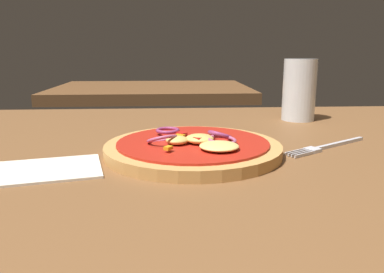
# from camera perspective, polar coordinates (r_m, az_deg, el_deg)

# --- Properties ---
(dining_table) EXTENTS (1.30, 0.90, 0.04)m
(dining_table) POSITION_cam_1_polar(r_m,az_deg,el_deg) (0.49, 5.42, -5.80)
(dining_table) COLOR brown
(dining_table) RESTS_ON ground
(pizza) EXTENTS (0.24, 0.24, 0.03)m
(pizza) POSITION_cam_1_polar(r_m,az_deg,el_deg) (0.51, 0.21, -1.64)
(pizza) COLOR tan
(pizza) RESTS_ON dining_table
(fork) EXTENTS (0.15, 0.10, 0.01)m
(fork) POSITION_cam_1_polar(r_m,az_deg,el_deg) (0.58, 19.45, -1.47)
(fork) COLOR silver
(fork) RESTS_ON dining_table
(beer_glass) EXTENTS (0.06, 0.06, 0.12)m
(beer_glass) POSITION_cam_1_polar(r_m,az_deg,el_deg) (0.79, 15.79, 6.52)
(beer_glass) COLOR silver
(beer_glass) RESTS_ON dining_table
(napkin) EXTENTS (0.16, 0.12, 0.00)m
(napkin) POSITION_cam_1_polar(r_m,az_deg,el_deg) (0.48, -21.98, -4.74)
(napkin) COLOR silver
(napkin) RESTS_ON dining_table
(background_table) EXTENTS (0.73, 0.52, 0.04)m
(background_table) POSITION_cam_1_polar(r_m,az_deg,el_deg) (1.48, -6.01, 6.76)
(background_table) COLOR brown
(background_table) RESTS_ON ground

